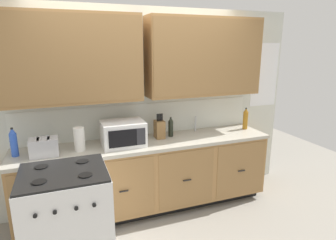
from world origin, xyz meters
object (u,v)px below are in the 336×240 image
at_px(microwave, 123,133).
at_px(toaster, 44,147).
at_px(stove_range, 67,218).
at_px(paper_towel_roll, 79,139).
at_px(bottle_amber, 245,119).
at_px(bottle_blue, 14,142).
at_px(bottle_dark, 171,127).
at_px(knife_block, 159,129).

bearing_deg(microwave, toaster, -176.97).
distance_m(stove_range, paper_towel_roll, 0.84).
bearing_deg(bottle_amber, paper_towel_roll, -177.81).
distance_m(stove_range, bottle_amber, 2.53).
distance_m(stove_range, bottle_blue, 0.99).
height_order(stove_range, paper_towel_roll, paper_towel_roll).
xyz_separation_m(paper_towel_roll, bottle_dark, (1.11, 0.13, -0.01)).
bearing_deg(knife_block, stove_range, -148.15).
relative_size(toaster, knife_block, 0.90).
distance_m(toaster, paper_towel_roll, 0.36).
distance_m(knife_block, bottle_dark, 0.15).
xyz_separation_m(bottle_dark, bottle_amber, (1.08, -0.04, 0.02)).
height_order(toaster, knife_block, knife_block).
height_order(toaster, paper_towel_roll, paper_towel_roll).
bearing_deg(bottle_dark, microwave, -169.35).
height_order(stove_range, toaster, toaster).
relative_size(stove_range, bottle_amber, 3.21).
bearing_deg(paper_towel_roll, bottle_amber, 2.19).
bearing_deg(stove_range, bottle_amber, 15.94).
bearing_deg(bottle_blue, bottle_amber, 0.42).
xyz_separation_m(stove_range, knife_block, (1.14, 0.71, 0.55)).
height_order(toaster, bottle_dark, bottle_dark).
xyz_separation_m(stove_range, toaster, (-0.17, 0.56, 0.53)).
xyz_separation_m(toaster, bottle_blue, (-0.29, 0.10, 0.05)).
relative_size(bottle_amber, bottle_blue, 0.97).
distance_m(stove_range, microwave, 1.07).
distance_m(stove_range, knife_block, 1.45).
xyz_separation_m(bottle_amber, bottle_blue, (-2.83, -0.02, 0.00)).
height_order(paper_towel_roll, bottle_dark, paper_towel_roll).
height_order(paper_towel_roll, bottle_blue, bottle_blue).
bearing_deg(paper_towel_roll, bottle_blue, 174.40).
height_order(knife_block, bottle_blue, knife_block).
xyz_separation_m(microwave, knife_block, (0.48, 0.11, -0.02)).
relative_size(stove_range, knife_block, 3.06).
bearing_deg(toaster, bottle_dark, 6.33).
relative_size(microwave, knife_block, 1.55).
xyz_separation_m(microwave, paper_towel_roll, (-0.48, -0.01, -0.01)).
distance_m(knife_block, bottle_blue, 1.60).
height_order(microwave, knife_block, knife_block).
distance_m(microwave, bottle_dark, 0.64).
bearing_deg(bottle_blue, stove_range, -55.32).
relative_size(knife_block, bottle_dark, 1.24).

